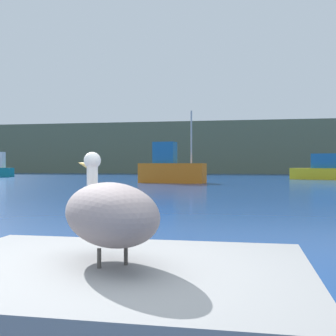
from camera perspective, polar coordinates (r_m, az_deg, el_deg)
hillside_backdrop at (r=70.37m, az=9.82°, el=2.57°), size 140.00×13.14×7.96m
pier_dock at (r=3.32m, az=-7.77°, el=-17.84°), size 2.91×2.19×0.61m
pelican at (r=3.18m, az=-7.84°, el=-5.99°), size 1.18×1.29×0.84m
fishing_boat_yellow at (r=41.34m, az=20.79°, el=-0.35°), size 7.18×4.04×4.50m
fishing_boat_orange at (r=31.65m, az=0.37°, el=-0.11°), size 5.06×2.13×5.31m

